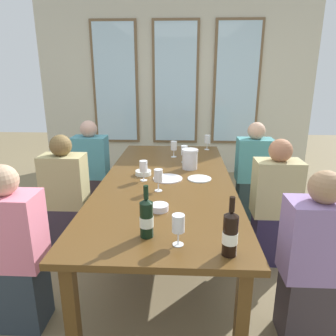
# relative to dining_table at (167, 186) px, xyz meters

# --- Properties ---
(ground_plane) EXTENTS (12.00, 12.00, 0.00)m
(ground_plane) POSITION_rel_dining_table_xyz_m (0.00, 0.00, -0.68)
(ground_plane) COLOR olive
(back_wall_with_windows) EXTENTS (4.30, 0.10, 2.90)m
(back_wall_with_windows) POSITION_rel_dining_table_xyz_m (0.00, 2.58, 0.77)
(back_wall_with_windows) COLOR beige
(back_wall_with_windows) RESTS_ON ground
(dining_table) EXTENTS (1.10, 2.55, 0.74)m
(dining_table) POSITION_rel_dining_table_xyz_m (0.00, 0.00, 0.00)
(dining_table) COLOR #563817
(dining_table) RESTS_ON ground
(white_plate_0) EXTENTS (0.25, 0.25, 0.01)m
(white_plate_0) POSITION_rel_dining_table_xyz_m (0.01, 0.01, 0.07)
(white_plate_0) COLOR white
(white_plate_0) RESTS_ON dining_table
(white_plate_1) EXTENTS (0.20, 0.20, 0.01)m
(white_plate_1) POSITION_rel_dining_table_xyz_m (0.28, 0.02, 0.07)
(white_plate_1) COLOR white
(white_plate_1) RESTS_ON dining_table
(metal_pitcher) EXTENTS (0.16, 0.16, 0.19)m
(metal_pitcher) POSITION_rel_dining_table_xyz_m (0.20, 0.32, 0.16)
(metal_pitcher) COLOR silver
(metal_pitcher) RESTS_ON dining_table
(wine_bottle_0) EXTENTS (0.08, 0.08, 0.31)m
(wine_bottle_0) POSITION_rel_dining_table_xyz_m (0.37, -1.15, 0.18)
(wine_bottle_0) COLOR black
(wine_bottle_0) RESTS_ON dining_table
(wine_bottle_1) EXTENTS (0.08, 0.08, 0.30)m
(wine_bottle_1) POSITION_rel_dining_table_xyz_m (-0.06, -0.98, 0.17)
(wine_bottle_1) COLOR black
(wine_bottle_1) RESTS_ON dining_table
(tasting_bowl_0) EXTENTS (0.12, 0.12, 0.04)m
(tasting_bowl_0) POSITION_rel_dining_table_xyz_m (-0.02, -0.64, 0.08)
(tasting_bowl_0) COLOR white
(tasting_bowl_0) RESTS_ON dining_table
(tasting_bowl_1) EXTENTS (0.14, 0.14, 0.04)m
(tasting_bowl_1) POSITION_rel_dining_table_xyz_m (-0.22, 0.11, 0.08)
(tasting_bowl_1) COLOR white
(tasting_bowl_1) RESTS_ON dining_table
(wine_glass_0) EXTENTS (0.07, 0.07, 0.17)m
(wine_glass_0) POSITION_rel_dining_table_xyz_m (0.03, 0.75, 0.18)
(wine_glass_0) COLOR white
(wine_glass_0) RESTS_ON dining_table
(wine_glass_1) EXTENTS (0.07, 0.07, 0.17)m
(wine_glass_1) POSITION_rel_dining_table_xyz_m (0.11, -1.07, 0.18)
(wine_glass_1) COLOR white
(wine_glass_1) RESTS_ON dining_table
(wine_glass_2) EXTENTS (0.07, 0.07, 0.17)m
(wine_glass_2) POSITION_rel_dining_table_xyz_m (-0.05, -0.28, 0.18)
(wine_glass_2) COLOR white
(wine_glass_2) RESTS_ON dining_table
(wine_glass_3) EXTENTS (0.07, 0.07, 0.17)m
(wine_glass_3) POSITION_rel_dining_table_xyz_m (0.15, 0.54, 0.18)
(wine_glass_3) COLOR white
(wine_glass_3) RESTS_ON dining_table
(wine_glass_4) EXTENTS (0.07, 0.07, 0.17)m
(wine_glass_4) POSITION_rel_dining_table_xyz_m (-0.20, -0.04, 0.18)
(wine_glass_4) COLOR white
(wine_glass_4) RESTS_ON dining_table
(wine_glass_5) EXTENTS (0.07, 0.07, 0.17)m
(wine_glass_5) POSITION_rel_dining_table_xyz_m (0.42, 1.11, 0.18)
(wine_glass_5) COLOR white
(wine_glass_5) RESTS_ON dining_table
(seated_person_0) EXTENTS (0.38, 0.24, 1.11)m
(seated_person_0) POSITION_rel_dining_table_xyz_m (-0.92, -0.86, -0.15)
(seated_person_0) COLOR #2E3842
(seated_person_0) RESTS_ON ground
(seated_person_1) EXTENTS (0.38, 0.24, 1.11)m
(seated_person_1) POSITION_rel_dining_table_xyz_m (0.92, -0.89, -0.15)
(seated_person_1) COLOR #3A3135
(seated_person_1) RESTS_ON ground
(seated_person_2) EXTENTS (0.38, 0.24, 1.11)m
(seated_person_2) POSITION_rel_dining_table_xyz_m (-0.92, 0.05, -0.15)
(seated_person_2) COLOR #382F3B
(seated_person_2) RESTS_ON ground
(seated_person_3) EXTENTS (0.38, 0.24, 1.11)m
(seated_person_3) POSITION_rel_dining_table_xyz_m (0.92, -0.04, -0.15)
(seated_person_3) COLOR #2A2341
(seated_person_3) RESTS_ON ground
(seated_person_4) EXTENTS (0.38, 0.24, 1.11)m
(seated_person_4) POSITION_rel_dining_table_xyz_m (-0.92, 0.88, -0.15)
(seated_person_4) COLOR #392D33
(seated_person_4) RESTS_ON ground
(seated_person_5) EXTENTS (0.38, 0.24, 1.11)m
(seated_person_5) POSITION_rel_dining_table_xyz_m (0.92, 0.85, -0.15)
(seated_person_5) COLOR #253637
(seated_person_5) RESTS_ON ground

